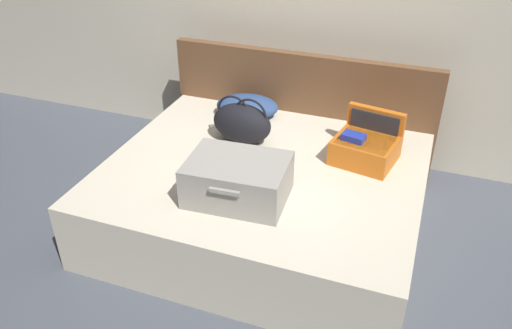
# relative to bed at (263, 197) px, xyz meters

# --- Properties ---
(ground_plane) EXTENTS (12.00, 12.00, 0.00)m
(ground_plane) POSITION_rel_bed_xyz_m (0.00, -0.40, -0.24)
(ground_plane) COLOR #4C515B
(bed) EXTENTS (2.09, 1.75, 0.49)m
(bed) POSITION_rel_bed_xyz_m (0.00, 0.00, 0.00)
(bed) COLOR beige
(bed) RESTS_ON ground
(headboard) EXTENTS (2.13, 0.08, 0.97)m
(headboard) POSITION_rel_bed_xyz_m (0.00, 0.92, 0.24)
(headboard) COLOR brown
(headboard) RESTS_ON ground
(hard_case_large) EXTENTS (0.62, 0.49, 0.25)m
(hard_case_large) POSITION_rel_bed_xyz_m (-0.03, -0.37, 0.37)
(hard_case_large) COLOR gray
(hard_case_large) RESTS_ON bed
(hard_case_medium) EXTENTS (0.46, 0.43, 0.32)m
(hard_case_medium) POSITION_rel_bed_xyz_m (0.62, 0.33, 0.35)
(hard_case_medium) COLOR #D16619
(hard_case_medium) RESTS_ON bed
(duffel_bag) EXTENTS (0.45, 0.27, 0.35)m
(duffel_bag) POSITION_rel_bed_xyz_m (-0.26, 0.29, 0.39)
(duffel_bag) COLOR black
(duffel_bag) RESTS_ON bed
(pillow_near_headboard) EXTENTS (0.53, 0.38, 0.18)m
(pillow_near_headboard) POSITION_rel_bed_xyz_m (-0.37, 0.68, 0.33)
(pillow_near_headboard) COLOR navy
(pillow_near_headboard) RESTS_ON bed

